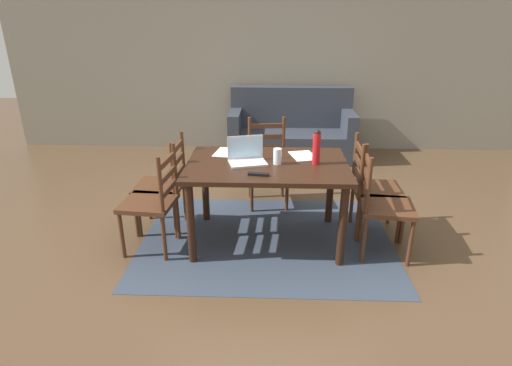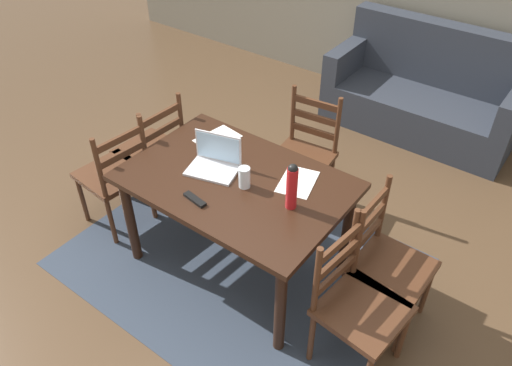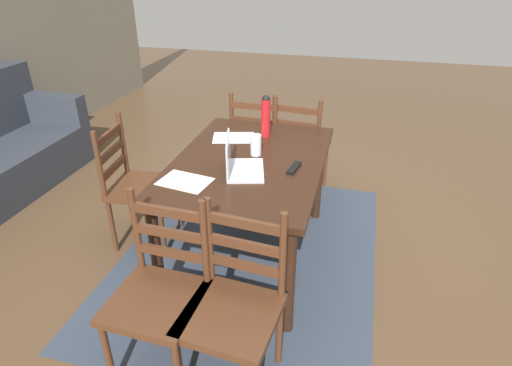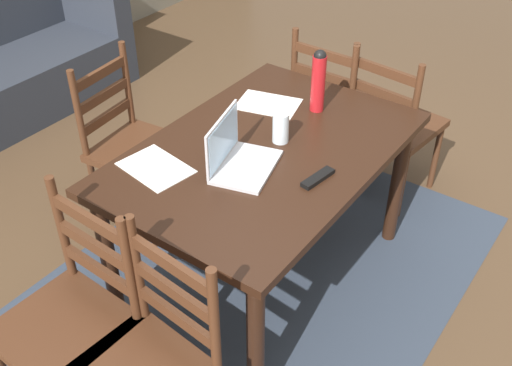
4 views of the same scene
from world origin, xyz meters
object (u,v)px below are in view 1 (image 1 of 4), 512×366
(dining_table, at_px, (267,174))
(chair_right_far, at_px, (373,188))
(chair_right_near, at_px, (383,205))
(tv_remote, at_px, (258,174))
(drinking_glass, at_px, (277,156))
(chair_left_far, at_px, (164,185))
(chair_left_near, at_px, (153,202))
(chair_far_head, at_px, (268,164))
(laptop, at_px, (247,156))
(water_bottle, at_px, (317,146))
(couch, at_px, (291,133))

(dining_table, xyz_separation_m, chair_right_far, (1.00, 0.19, -0.21))
(dining_table, distance_m, chair_right_far, 1.04)
(chair_right_far, bearing_deg, chair_right_near, -89.96)
(dining_table, height_order, chair_right_far, chair_right_far)
(chair_right_near, relative_size, tv_remote, 5.59)
(chair_right_far, distance_m, drinking_glass, 1.01)
(chair_left_far, relative_size, chair_left_near, 1.00)
(chair_right_near, bearing_deg, chair_left_far, 169.33)
(chair_left_near, bearing_deg, drinking_glass, 9.05)
(chair_far_head, distance_m, laptop, 0.93)
(dining_table, relative_size, water_bottle, 4.60)
(chair_right_far, height_order, chair_far_head, same)
(chair_far_head, bearing_deg, laptop, -102.21)
(chair_right_near, bearing_deg, laptop, 170.12)
(chair_far_head, height_order, tv_remote, chair_far_head)
(chair_left_near, height_order, tv_remote, chair_left_near)
(couch, height_order, water_bottle, water_bottle)
(chair_left_near, relative_size, chair_far_head, 1.00)
(dining_table, distance_m, chair_left_far, 1.04)
(chair_right_far, distance_m, laptop, 1.25)
(chair_left_far, relative_size, tv_remote, 5.59)
(chair_left_far, bearing_deg, water_bottle, -7.95)
(tv_remote, bearing_deg, water_bottle, -50.07)
(chair_far_head, distance_m, couch, 1.73)
(chair_left_near, distance_m, couch, 3.05)
(chair_right_near, xyz_separation_m, drinking_glass, (-0.91, 0.16, 0.38))
(chair_left_far, xyz_separation_m, tv_remote, (0.93, -0.50, 0.32))
(laptop, height_order, drinking_glass, laptop)
(chair_far_head, bearing_deg, tv_remote, -93.16)
(chair_far_head, height_order, drinking_glass, chair_far_head)
(chair_right_near, bearing_deg, drinking_glass, 169.76)
(couch, xyz_separation_m, drinking_glass, (-0.23, -2.57, 0.49))
(dining_table, relative_size, chair_right_near, 1.50)
(drinking_glass, bearing_deg, dining_table, 165.91)
(laptop, xyz_separation_m, drinking_glass, (0.27, -0.04, 0.01))
(chair_right_far, xyz_separation_m, drinking_glass, (-0.91, -0.22, 0.38))
(chair_right_near, bearing_deg, tv_remote, -173.45)
(chair_left_far, height_order, chair_right_far, same)
(chair_left_near, height_order, laptop, laptop)
(dining_table, distance_m, couch, 2.59)
(chair_left_far, xyz_separation_m, chair_right_far, (2.00, 0.00, 0.00))
(chair_far_head, relative_size, drinking_glass, 6.76)
(water_bottle, bearing_deg, tv_remote, -148.62)
(chair_right_near, xyz_separation_m, couch, (-0.68, 2.74, -0.11))
(couch, bearing_deg, chair_right_far, -73.94)
(water_bottle, height_order, tv_remote, water_bottle)
(couch, bearing_deg, chair_right_near, -76.07)
(chair_right_near, xyz_separation_m, chair_right_far, (-0.00, 0.38, 0.00))
(dining_table, xyz_separation_m, tv_remote, (-0.07, -0.31, 0.11))
(couch, bearing_deg, drinking_glass, -95.21)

